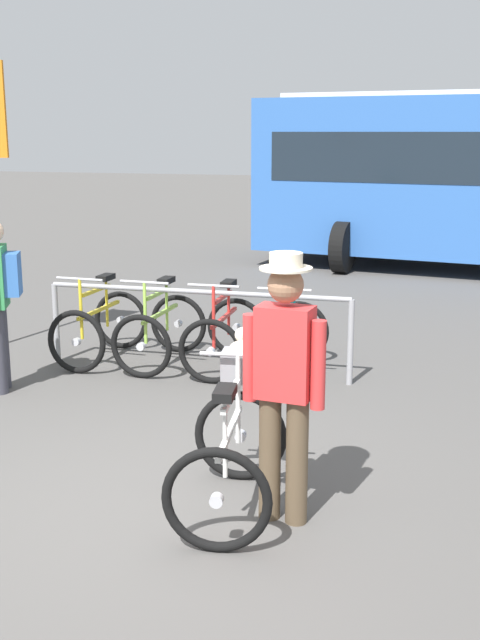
{
  "coord_description": "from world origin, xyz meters",
  "views": [
    {
      "loc": [
        1.98,
        -4.45,
        2.42
      ],
      "look_at": [
        0.28,
        1.32,
        1.0
      ],
      "focal_mm": 44.81,
      "sensor_mm": 36.0,
      "label": 1
    }
  ],
  "objects_px": {
    "racked_bike_yellow": "(100,327)",
    "person_with_featured_bike": "(284,378)",
    "racked_bike_red": "(224,335)",
    "featured_bicycle": "(232,435)",
    "racked_bike_teal": "(290,340)",
    "racked_bike_lime": "(161,331)"
  },
  "relations": [
    {
      "from": "racked_bike_yellow",
      "to": "person_with_featured_bike",
      "type": "distance_m",
      "value": 4.13
    },
    {
      "from": "racked_bike_lime",
      "to": "racked_bike_red",
      "type": "distance_m",
      "value": 0.7
    },
    {
      "from": "racked_bike_lime",
      "to": "featured_bicycle",
      "type": "bearing_deg",
      "value": -60.02
    },
    {
      "from": "racked_bike_lime",
      "to": "person_with_featured_bike",
      "type": "relative_size",
      "value": 0.63
    },
    {
      "from": "racked_bike_teal",
      "to": "person_with_featured_bike",
      "type": "relative_size",
      "value": 0.66
    },
    {
      "from": "racked_bike_red",
      "to": "featured_bicycle",
      "type": "xyz_separation_m",
      "value": [
        0.99,
        -2.94,
        0.12
      ]
    },
    {
      "from": "racked_bike_red",
      "to": "racked_bike_teal",
      "type": "distance_m",
      "value": 0.7
    },
    {
      "from": "racked_bike_teal",
      "to": "person_with_featured_bike",
      "type": "bearing_deg",
      "value": -77.95
    },
    {
      "from": "racked_bike_yellow",
      "to": "person_with_featured_bike",
      "type": "relative_size",
      "value": 0.66
    },
    {
      "from": "featured_bicycle",
      "to": "person_with_featured_bike",
      "type": "distance_m",
      "value": 0.61
    },
    {
      "from": "racked_bike_yellow",
      "to": "featured_bicycle",
      "type": "distance_m",
      "value": 3.76
    },
    {
      "from": "racked_bike_yellow",
      "to": "racked_bike_red",
      "type": "relative_size",
      "value": 1.01
    },
    {
      "from": "person_with_featured_bike",
      "to": "racked_bike_lime",
      "type": "bearing_deg",
      "value": 124.06
    },
    {
      "from": "racked_bike_teal",
      "to": "racked_bike_red",
      "type": "bearing_deg",
      "value": -178.46
    },
    {
      "from": "featured_bicycle",
      "to": "racked_bike_red",
      "type": "bearing_deg",
      "value": 108.53
    },
    {
      "from": "racked_bike_yellow",
      "to": "racked_bike_red",
      "type": "bearing_deg",
      "value": 1.54
    },
    {
      "from": "racked_bike_lime",
      "to": "person_with_featured_bike",
      "type": "height_order",
      "value": "person_with_featured_bike"
    },
    {
      "from": "racked_bike_teal",
      "to": "person_with_featured_bike",
      "type": "height_order",
      "value": "person_with_featured_bike"
    },
    {
      "from": "racked_bike_red",
      "to": "person_with_featured_bike",
      "type": "bearing_deg",
      "value": -66.1
    },
    {
      "from": "featured_bicycle",
      "to": "racked_bike_teal",
      "type": "bearing_deg",
      "value": 95.52
    },
    {
      "from": "racked_bike_yellow",
      "to": "racked_bike_red",
      "type": "distance_m",
      "value": 1.4
    },
    {
      "from": "racked_bike_red",
      "to": "person_with_featured_bike",
      "type": "height_order",
      "value": "person_with_featured_bike"
    }
  ]
}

